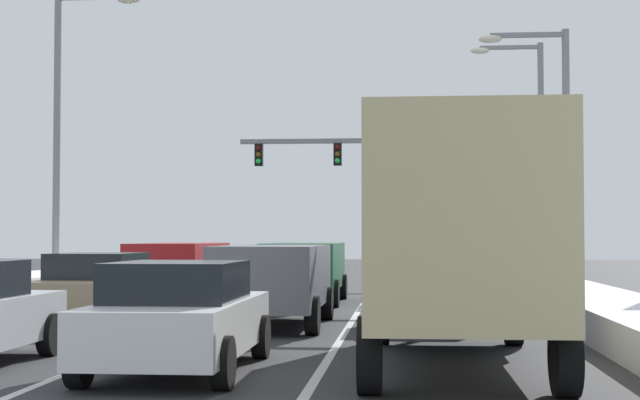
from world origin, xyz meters
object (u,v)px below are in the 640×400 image
object	(u,v)px
suv_green_center_lane_third	(305,267)
suv_red_left_lane_third	(179,267)
box_truck_right_lane_nearest	(455,233)
sedan_white_center_lane_nearest	(179,316)
sedan_tan_left_lane_second	(99,288)
street_lamp_right_far	(532,142)
street_lamp_right_mid	(554,137)
traffic_light_gantry	(403,169)
sedan_charcoal_right_lane_third	(426,275)
sedan_navy_right_lane_second	(434,287)
suv_gray_center_lane_second	(274,277)
street_lamp_left_mid	(68,117)

from	to	relation	value
suv_green_center_lane_third	suv_red_left_lane_third	size ratio (longest dim) A/B	1.00
suv_green_center_lane_third	box_truck_right_lane_nearest	bearing A→B (deg)	-75.19
sedan_white_center_lane_nearest	sedan_tan_left_lane_second	distance (m)	7.75
box_truck_right_lane_nearest	street_lamp_right_far	xyz separation A→B (m)	(3.94, 22.27, 3.42)
suv_red_left_lane_third	street_lamp_right_mid	size ratio (longest dim) A/B	0.61
traffic_light_gantry	street_lamp_right_far	bearing A→B (deg)	-48.11
sedan_charcoal_right_lane_third	suv_red_left_lane_third	bearing A→B (deg)	-173.17
suv_red_left_lane_third	street_lamp_right_mid	bearing A→B (deg)	11.69
traffic_light_gantry	street_lamp_right_mid	xyz separation A→B (m)	(4.46, -12.34, 0.05)
sedan_tan_left_lane_second	street_lamp_right_far	world-z (taller)	street_lamp_right_far
sedan_navy_right_lane_second	suv_gray_center_lane_second	distance (m)	3.53
suv_green_center_lane_third	street_lamp_right_mid	bearing A→B (deg)	14.83
box_truck_right_lane_nearest	suv_gray_center_lane_second	world-z (taller)	box_truck_right_lane_nearest
suv_green_center_lane_third	traffic_light_gantry	xyz separation A→B (m)	(2.72, 14.24, 3.72)
sedan_charcoal_right_lane_third	street_lamp_right_far	size ratio (longest dim) A/B	0.50
sedan_navy_right_lane_second	suv_gray_center_lane_second	size ratio (longest dim) A/B	0.92
sedan_navy_right_lane_second	suv_gray_center_lane_second	bearing A→B (deg)	-160.52
sedan_white_center_lane_nearest	sedan_tan_left_lane_second	size ratio (longest dim) A/B	1.00
sedan_tan_left_lane_second	sedan_charcoal_right_lane_third	bearing A→B (deg)	47.20
suv_red_left_lane_third	street_lamp_right_far	distance (m)	14.98
sedan_navy_right_lane_second	street_lamp_left_mid	xyz separation A→B (m)	(-10.87, 7.63, 4.73)
sedan_white_center_lane_nearest	street_lamp_right_far	xyz separation A→B (m)	(7.73, 23.00, 4.55)
sedan_tan_left_lane_second	suv_red_left_lane_third	world-z (taller)	suv_red_left_lane_third
sedan_navy_right_lane_second	traffic_light_gantry	size ratio (longest dim) A/B	0.41
sedan_navy_right_lane_second	sedan_charcoal_right_lane_third	bearing A→B (deg)	90.42
sedan_charcoal_right_lane_third	street_lamp_right_far	bearing A→B (deg)	64.27
box_truck_right_lane_nearest	sedan_navy_right_lane_second	bearing A→B (deg)	90.67
street_lamp_right_far	street_lamp_left_mid	xyz separation A→B (m)	(-14.89, -7.38, 0.18)
sedan_tan_left_lane_second	street_lamp_right_mid	distance (m)	14.61
box_truck_right_lane_nearest	street_lamp_left_mid	xyz separation A→B (m)	(-10.95, 14.89, 3.59)
sedan_navy_right_lane_second	sedan_white_center_lane_nearest	xyz separation A→B (m)	(-3.71, -7.99, 0.00)
suv_green_center_lane_third	street_lamp_right_far	xyz separation A→B (m)	(7.46, 8.96, 4.30)
sedan_charcoal_right_lane_third	street_lamp_right_mid	bearing A→B (deg)	20.06
suv_gray_center_lane_second	suv_red_left_lane_third	distance (m)	7.81
box_truck_right_lane_nearest	sedan_charcoal_right_lane_third	world-z (taller)	box_truck_right_lane_nearest
sedan_charcoal_right_lane_third	box_truck_right_lane_nearest	bearing A→B (deg)	-89.45
box_truck_right_lane_nearest	traffic_light_gantry	xyz separation A→B (m)	(-0.80, 27.55, 2.84)
sedan_white_center_lane_nearest	suv_red_left_lane_third	xyz separation A→B (m)	(-3.23, 13.74, 0.25)
box_truck_right_lane_nearest	sedan_tan_left_lane_second	distance (m)	9.56
box_truck_right_lane_nearest	traffic_light_gantry	bearing A→B (deg)	91.66
suv_green_center_lane_third	suv_red_left_lane_third	distance (m)	3.51
sedan_tan_left_lane_second	sedan_navy_right_lane_second	bearing A→B (deg)	8.12
traffic_light_gantry	box_truck_right_lane_nearest	bearing A→B (deg)	-88.34
traffic_light_gantry	street_lamp_right_far	xyz separation A→B (m)	(4.74, -5.28, 0.58)
suv_gray_center_lane_second	sedan_tan_left_lane_second	world-z (taller)	suv_gray_center_lane_second
box_truck_right_lane_nearest	street_lamp_right_mid	bearing A→B (deg)	76.46
suv_gray_center_lane_second	suv_red_left_lane_third	world-z (taller)	same
suv_red_left_lane_third	street_lamp_right_far	bearing A→B (deg)	40.23
sedan_navy_right_lane_second	street_lamp_left_mid	distance (m)	14.09
box_truck_right_lane_nearest	suv_green_center_lane_third	bearing A→B (deg)	104.81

